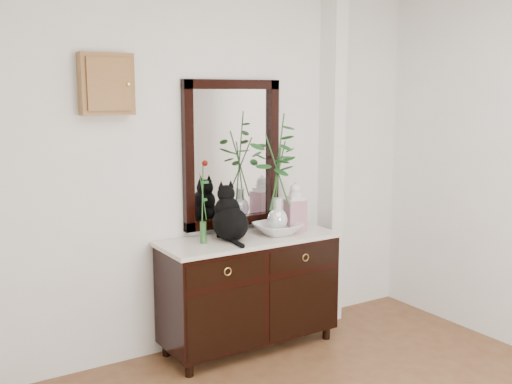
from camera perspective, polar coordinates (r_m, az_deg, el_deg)
wall_back at (r=4.46m, az=-3.47°, el=2.42°), size 3.60×0.04×2.70m
pilaster at (r=4.95m, az=7.20°, el=3.06°), size 0.12×0.20×2.70m
sideboard at (r=4.50m, az=-0.68°, el=-8.98°), size 1.33×0.52×0.82m
wall_mirror at (r=4.49m, az=-2.28°, el=3.62°), size 0.80×0.06×1.10m
key_cabinet at (r=4.06m, az=-14.05°, el=9.94°), size 0.35×0.10×0.40m
cat at (r=4.28m, az=-2.46°, el=-1.97°), size 0.31×0.37×0.40m
lotus_bowl at (r=4.48m, az=2.05°, el=-3.51°), size 0.34×0.34×0.08m
vase_branches at (r=4.40m, az=2.09°, el=1.87°), size 0.52×0.52×0.89m
bud_vase_rose at (r=4.17m, az=-5.10°, el=-0.90°), size 0.08×0.08×0.60m
ginger_jar at (r=4.58m, az=3.75°, el=-1.37°), size 0.17×0.17×0.37m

